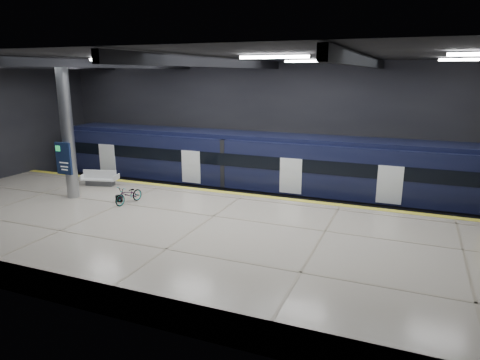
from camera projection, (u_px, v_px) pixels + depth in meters
The scene contains 10 objects.
ground at pixel (223, 231), 20.31m from camera, with size 30.00×30.00×0.00m, color black.
room_shell at pixel (222, 110), 18.92m from camera, with size 30.10×16.10×8.05m.
platform at pixel (199, 239), 17.93m from camera, with size 30.00×11.00×1.10m, color #BCAF9F.
safety_strip at pixel (244, 194), 22.51m from camera, with size 30.00×0.40×0.01m, color yellow.
rails at pixel (261, 199), 25.23m from camera, with size 30.00×1.52×0.16m.
train at pixel (277, 168), 24.41m from camera, with size 29.40×2.84×3.79m.
bench at pixel (100, 180), 24.29m from camera, with size 2.16×1.29×0.89m.
bicycle at pixel (129, 195), 20.88m from camera, with size 0.59×1.70×0.89m, color #99999E.
pannier_bag at pixel (119, 199), 21.17m from camera, with size 0.30×0.18×0.35m, color black.
info_column at pixel (67, 132), 21.22m from camera, with size 0.90×0.78×6.90m.
Camera 1 is at (7.93, -17.40, 7.32)m, focal length 32.00 mm.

